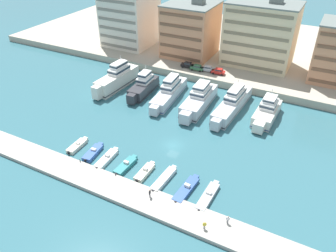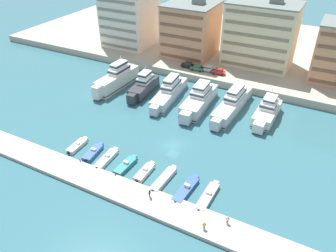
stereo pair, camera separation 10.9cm
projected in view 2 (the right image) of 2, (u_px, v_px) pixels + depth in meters
name	position (u px, v px, depth m)	size (l,w,h in m)	color
ground_plane	(173.00, 145.00, 73.84)	(400.00, 400.00, 0.00)	#336670
quay_promenade	(253.00, 48.00, 122.68)	(180.00, 70.00, 2.22)	#ADA38E
pier_dock	(130.00, 194.00, 60.70)	(120.00, 5.93, 0.74)	#A8A399
yacht_ivory_far_left	(117.00, 79.00, 96.44)	(5.07, 19.29, 9.17)	silver
yacht_charcoal_left	(144.00, 86.00, 93.61)	(4.88, 15.45, 7.90)	#333338
yacht_silver_mid_left	(169.00, 92.00, 91.01)	(5.58, 20.95, 7.77)	silver
yacht_silver_center_left	(199.00, 99.00, 87.00)	(5.58, 19.96, 8.04)	silver
yacht_silver_center	(233.00, 103.00, 85.41)	(5.17, 22.65, 7.88)	silver
yacht_ivory_center_right	(267.00, 112.00, 82.13)	(5.04, 15.64, 7.55)	silver
motorboat_cream_far_left	(77.00, 146.00, 73.03)	(2.01, 6.37, 1.22)	beige
motorboat_blue_left	(93.00, 152.00, 71.02)	(2.64, 6.77, 1.31)	#33569E
motorboat_white_mid_left	(107.00, 158.00, 69.24)	(2.13, 7.62, 1.38)	white
motorboat_teal_center_left	(126.00, 165.00, 67.34)	(2.13, 6.92, 1.39)	teal
motorboat_cream_center	(145.00, 172.00, 65.69)	(1.82, 6.50, 1.42)	beige
motorboat_white_center_right	(164.00, 179.00, 63.95)	(2.08, 8.40, 0.93)	white
motorboat_blue_mid_right	(186.00, 189.00, 61.66)	(2.49, 8.57, 1.42)	#33569E
motorboat_grey_right	(208.00, 196.00, 60.19)	(2.09, 8.69, 1.19)	#9EA3A8
car_black_far_left	(188.00, 65.00, 104.02)	(4.22, 2.18, 1.80)	black
car_green_left	(197.00, 68.00, 102.14)	(4.19, 2.10, 1.80)	#2D6642
car_silver_mid_left	(208.00, 69.00, 101.49)	(4.25, 2.24, 1.80)	#B7BCC1
car_red_center_left	(219.00, 71.00, 99.84)	(4.24, 2.23, 1.80)	red
apartment_block_far_left	(130.00, 14.00, 117.18)	(16.76, 16.97, 23.75)	silver
apartment_block_left	(191.00, 29.00, 109.39)	(15.99, 16.57, 19.19)	tan
apartment_block_mid_left	(261.00, 34.00, 101.66)	(21.36, 13.76, 21.49)	beige
pedestrian_near_edge	(228.00, 219.00, 54.11)	(0.63, 0.32, 1.65)	#4C515B
pedestrian_mid_deck	(204.00, 225.00, 53.19)	(0.56, 0.39, 1.60)	#4C515B
pedestrian_far_side	(150.00, 193.00, 59.06)	(0.33, 0.66, 1.74)	#282D3D
bollard_west	(80.00, 160.00, 67.76)	(0.20, 0.20, 0.61)	#2D2D33
bollard_west_mid	(115.00, 174.00, 64.35)	(0.20, 0.20, 0.61)	#2D2D33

